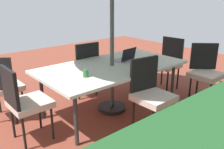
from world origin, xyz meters
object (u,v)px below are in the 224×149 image
at_px(chair_south, 84,66).
at_px(chair_north, 151,92).
at_px(laptop, 125,58).
at_px(dining_table, 112,68).
at_px(chair_east, 25,100).
at_px(cup, 86,73).
at_px(chair_southeast, 2,85).
at_px(chair_northwest, 205,70).
at_px(chair_west, 167,61).

relative_size(chair_south, chair_north, 1.00).
distance_m(chair_south, laptop, 0.82).
xyz_separation_m(dining_table, chair_east, (1.35, -0.04, -0.14)).
relative_size(chair_north, chair_east, 1.00).
distance_m(laptop, cup, 0.98).
xyz_separation_m(chair_south, chair_southeast, (1.39, 0.01, 0.00)).
relative_size(chair_south, chair_northwest, 1.00).
xyz_separation_m(chair_north, chair_northwest, (-1.40, -0.01, 0.00)).
bearing_deg(chair_southeast, laptop, -164.81).
bearing_deg(chair_west, chair_southeast, -109.33).
distance_m(chair_southeast, chair_east, 0.72).
height_order(chair_south, laptop, chair_south).
xyz_separation_m(chair_east, cup, (-0.74, 0.23, 0.24)).
bearing_deg(chair_southeast, chair_northwest, -171.43).
xyz_separation_m(chair_south, cup, (0.61, 0.95, 0.24)).
relative_size(chair_south, chair_east, 1.00).
xyz_separation_m(chair_south, laptop, (-0.34, 0.71, 0.23)).
relative_size(chair_south, laptop, 2.84).
height_order(chair_southeast, chair_northwest, same).
bearing_deg(laptop, chair_east, -5.77).
bearing_deg(chair_east, chair_south, -61.83).
bearing_deg(chair_south, chair_southeast, 4.06).
bearing_deg(chair_southeast, dining_table, -171.40).
distance_m(dining_table, chair_south, 0.78).
distance_m(chair_east, chair_west, 2.74).
height_order(chair_south, cup, chair_south).
bearing_deg(cup, chair_southeast, -50.29).
height_order(chair_north, cup, chair_north).
relative_size(chair_west, chair_northwest, 1.00).
height_order(chair_south, chair_east, same).
xyz_separation_m(chair_east, laptop, (-1.69, -0.02, 0.23)).
height_order(dining_table, laptop, laptop).
relative_size(chair_east, cup, 9.67).
xyz_separation_m(chair_southeast, laptop, (-1.73, 0.70, 0.23)).
relative_size(dining_table, chair_east, 2.25).
height_order(laptop, cup, laptop).
bearing_deg(laptop, chair_west, 170.37).
bearing_deg(chair_north, cup, 144.03).
distance_m(chair_southeast, chair_north, 2.07).
bearing_deg(chair_north, chair_southeast, 140.41).
xyz_separation_m(chair_northwest, cup, (2.00, -0.58, 0.24)).
bearing_deg(dining_table, chair_south, -89.97).
relative_size(dining_table, chair_south, 2.25).
height_order(chair_west, laptop, chair_west).
height_order(dining_table, cup, cup).
bearing_deg(laptop, dining_table, 3.69).
bearing_deg(chair_east, chair_north, -121.26).
height_order(chair_north, chair_east, same).
relative_size(chair_northwest, laptop, 2.84).
height_order(dining_table, chair_west, chair_west).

